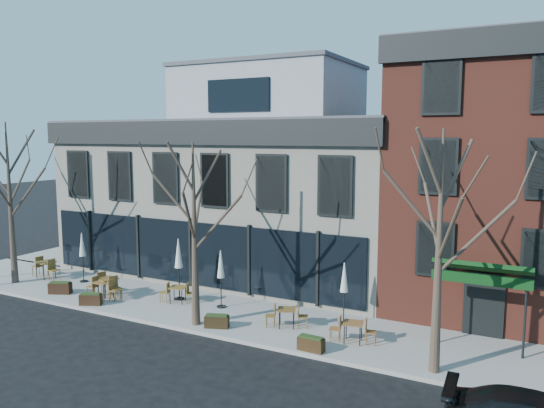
% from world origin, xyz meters
% --- Properties ---
extents(ground, '(120.00, 120.00, 0.00)m').
position_xyz_m(ground, '(0.00, 0.00, 0.00)').
color(ground, black).
rests_on(ground, ground).
extents(sidewalk_front, '(33.50, 4.70, 0.15)m').
position_xyz_m(sidewalk_front, '(3.25, -2.15, 0.07)').
color(sidewalk_front, gray).
rests_on(sidewalk_front, ground).
extents(sidewalk_side, '(4.50, 12.00, 0.15)m').
position_xyz_m(sidewalk_side, '(-11.25, 6.00, 0.07)').
color(sidewalk_side, gray).
rests_on(sidewalk_side, ground).
extents(corner_building, '(18.39, 10.39, 11.10)m').
position_xyz_m(corner_building, '(0.07, 5.07, 4.72)').
color(corner_building, silver).
rests_on(corner_building, ground).
extents(red_brick_building, '(8.20, 11.78, 11.18)m').
position_xyz_m(red_brick_building, '(13.00, 4.98, 5.64)').
color(red_brick_building, brown).
rests_on(red_brick_building, ground).
extents(tree_corner, '(3.93, 3.98, 7.92)m').
position_xyz_m(tree_corner, '(-8.49, -3.20, 4.25)').
color(tree_corner, '#382B21').
rests_on(tree_corner, sidewalk_front).
extents(tree_mid, '(3.50, 3.55, 7.04)m').
position_xyz_m(tree_mid, '(3.01, -3.90, 3.79)').
color(tree_mid, '#382B21').
rests_on(tree_mid, sidewalk_front).
extents(tree_right, '(3.72, 3.77, 7.48)m').
position_xyz_m(tree_right, '(12.01, -3.90, 4.02)').
color(tree_right, '#382B21').
rests_on(tree_right, sidewalk_front).
extents(cafe_set_0, '(2.02, 0.89, 1.04)m').
position_xyz_m(cafe_set_0, '(-7.84, -1.91, 0.69)').
color(cafe_set_0, brown).
rests_on(cafe_set_0, sidewalk_front).
extents(cafe_set_1, '(1.99, 1.00, 1.02)m').
position_xyz_m(cafe_set_1, '(-2.71, -2.76, 0.67)').
color(cafe_set_1, brown).
rests_on(cafe_set_1, sidewalk_front).
extents(cafe_set_2, '(1.82, 0.73, 0.96)m').
position_xyz_m(cafe_set_2, '(-2.60, -3.13, 0.64)').
color(cafe_set_2, brown).
rests_on(cafe_set_2, sidewalk_front).
extents(cafe_set_3, '(1.68, 0.93, 0.87)m').
position_xyz_m(cafe_set_3, '(0.71, -2.05, 0.59)').
color(cafe_set_3, brown).
rests_on(cafe_set_3, sidewalk_front).
extents(cafe_set_4, '(1.69, 1.04, 0.88)m').
position_xyz_m(cafe_set_4, '(6.25, -2.55, 0.60)').
color(cafe_set_4, brown).
rests_on(cafe_set_4, sidewalk_front).
extents(cafe_set_5, '(1.74, 0.81, 0.89)m').
position_xyz_m(cafe_set_5, '(9.00, -2.84, 0.61)').
color(cafe_set_5, brown).
rests_on(cafe_set_5, sidewalk_front).
extents(umbrella_0, '(0.40, 0.40, 2.49)m').
position_xyz_m(umbrella_0, '(-5.53, -1.56, 1.91)').
color(umbrella_0, black).
rests_on(umbrella_0, sidewalk_front).
extents(umbrella_2, '(0.44, 0.44, 2.75)m').
position_xyz_m(umbrella_2, '(0.49, -1.64, 2.09)').
color(umbrella_2, black).
rests_on(umbrella_2, sidewalk_front).
extents(umbrella_3, '(0.40, 0.40, 2.47)m').
position_xyz_m(umbrella_3, '(2.76, -1.73, 1.89)').
color(umbrella_3, black).
rests_on(umbrella_3, sidewalk_front).
extents(umbrella_4, '(0.39, 0.39, 2.44)m').
position_xyz_m(umbrella_4, '(8.07, -1.23, 1.87)').
color(umbrella_4, black).
rests_on(umbrella_4, sidewalk_front).
extents(planter_0, '(1.08, 0.77, 0.56)m').
position_xyz_m(planter_0, '(-4.95, -3.50, 0.43)').
color(planter_0, black).
rests_on(planter_0, sidewalk_front).
extents(planter_1, '(0.99, 0.72, 0.52)m').
position_xyz_m(planter_1, '(-2.43, -4.05, 0.41)').
color(planter_1, '#301D10').
rests_on(planter_1, sidewalk_front).
extents(planter_2, '(0.98, 0.65, 0.51)m').
position_xyz_m(planter_2, '(3.92, -3.83, 0.40)').
color(planter_2, black).
rests_on(planter_2, sidewalk_front).
extents(planter_3, '(0.93, 0.41, 0.51)m').
position_xyz_m(planter_3, '(7.98, -4.20, 0.40)').
color(planter_3, '#312110').
rests_on(planter_3, sidewalk_front).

